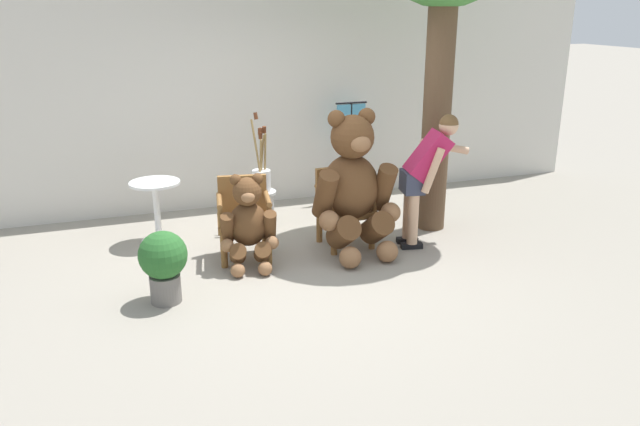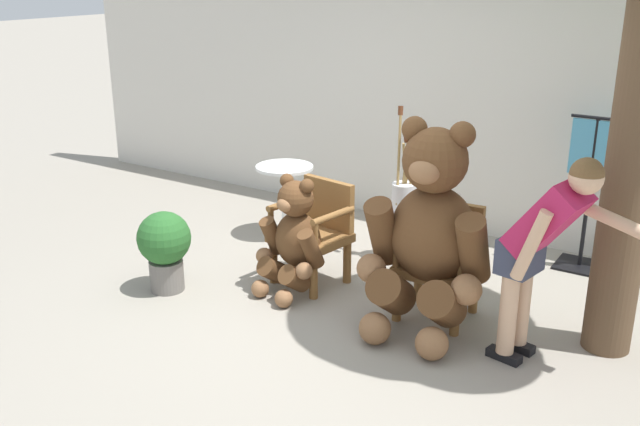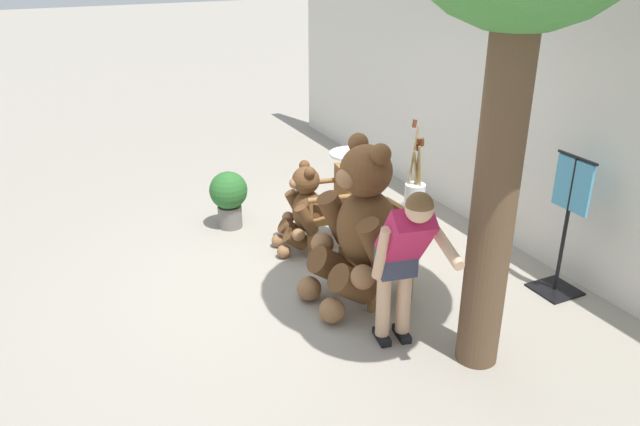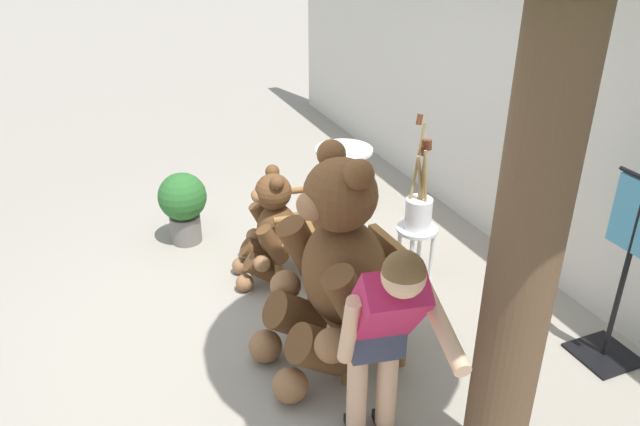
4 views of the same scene
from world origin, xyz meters
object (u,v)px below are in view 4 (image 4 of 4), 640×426
Objects in this scene: person_visitor at (384,327)px; round_side_table at (343,175)px; wooden_chair_right at (368,297)px; clothing_display_stand at (626,269)px; teddy_bear_large at (333,268)px; brush_bucket at (419,206)px; wooden_chair_left at (305,224)px; potted_plant at (183,203)px; white_stool at (416,239)px; teddy_bear_small at (271,228)px.

person_visitor is 3.03m from round_side_table.
clothing_display_stand is at bearing 65.22° from wooden_chair_right.
round_side_table is 0.53× the size of clothing_display_stand.
teddy_bear_large reaches higher than brush_bucket.
wooden_chair_left is 1.00× the size of wooden_chair_right.
teddy_bear_large is 2.24m from round_side_table.
wooden_chair_right is 1.26× the size of potted_plant.
brush_bucket is (-1.55, 1.17, -0.24)m from person_visitor.
person_visitor is at bearing 9.60° from potted_plant.
white_stool is 0.68× the size of potted_plant.
wooden_chair_right is at bearing 157.59° from person_visitor.
teddy_bear_large is 1.63× the size of brush_bucket.
wooden_chair_left is 0.93m from white_stool.
round_side_table is at bearing 158.96° from person_visitor.
clothing_display_stand reaches higher than white_stool.
wooden_chair_right is 2.23m from potted_plant.
person_visitor is (0.82, -0.34, 0.43)m from wooden_chair_right.
teddy_bear_small is at bearing -110.95° from white_stool.
person_visitor reaches higher than clothing_display_stand.
wooden_chair_left is 0.29m from teddy_bear_small.
white_stool is (-0.73, 0.83, -0.11)m from wooden_chair_right.
teddy_bear_large is 2.17× the size of round_side_table.
person_visitor is at bearing -5.21° from teddy_bear_large.
clothing_display_stand reaches higher than potted_plant.
brush_bucket is at bearing 143.09° from person_visitor.
white_stool is at bearing 4.11° from round_side_table.
wooden_chair_right is at bearing -20.46° from round_side_table.
potted_plant is at bearing -138.31° from wooden_chair_left.
wooden_chair_left is 1.14m from wooden_chair_right.
teddy_bear_large is at bearing 174.79° from person_visitor.
round_side_table is (-2.80, 1.08, -0.44)m from person_visitor.
wooden_chair_right is 0.99m from person_visitor.
teddy_bear_small is 1.06m from potted_plant.
person_visitor is 2.97m from potted_plant.
teddy_bear_large reaches higher than clothing_display_stand.
white_stool is 0.64× the size of round_side_table.
person_visitor is 2.18× the size of potted_plant.
teddy_bear_large is at bearing 1.40° from teddy_bear_small.
clothing_display_stand reaches higher than round_side_table.
clothing_display_stand is at bearing 40.33° from potted_plant.
brush_bucket is (0.41, 0.83, 0.19)m from wooden_chair_left.
clothing_display_stand reaches higher than wooden_chair_left.
white_stool is at bearing 151.85° from brush_bucket.
round_side_table is at bearing 153.17° from teddy_bear_large.
teddy_bear_small reaches higher than potted_plant.
wooden_chair_left is 1.26× the size of potted_plant.
teddy_bear_large reaches higher than teddy_bear_small.
wooden_chair_left is at bearing 41.69° from potted_plant.
teddy_bear_large is 2.18m from potted_plant.
potted_plant is (-2.89, -0.49, -0.49)m from person_visitor.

